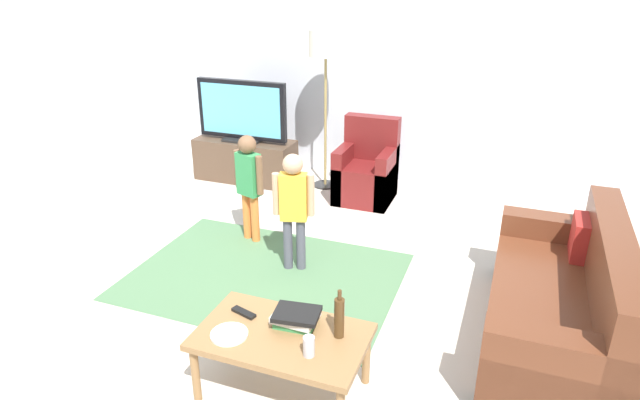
{
  "coord_description": "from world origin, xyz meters",
  "views": [
    {
      "loc": [
        1.44,
        -3.23,
        2.4
      ],
      "look_at": [
        0.0,
        0.6,
        0.65
      ],
      "focal_mm": 30.78,
      "sensor_mm": 36.0,
      "label": 1
    }
  ],
  "objects_px": {
    "couch": "(565,308)",
    "bottle": "(339,317)",
    "tv_stand": "(245,161)",
    "tv": "(242,112)",
    "tv_remote": "(244,313)",
    "armchair": "(367,173)",
    "floor_lamp": "(326,52)",
    "child_near_tv": "(249,179)",
    "plate": "(229,334)",
    "child_center": "(294,202)",
    "soda_can": "(309,346)",
    "coffee_table": "(282,341)",
    "book_stack": "(296,317)"
  },
  "relations": [
    {
      "from": "child_center",
      "to": "plate",
      "type": "height_order",
      "value": "child_center"
    },
    {
      "from": "couch",
      "to": "bottle",
      "type": "height_order",
      "value": "couch"
    },
    {
      "from": "coffee_table",
      "to": "tv_remote",
      "type": "distance_m",
      "value": 0.32
    },
    {
      "from": "couch",
      "to": "tv_remote",
      "type": "bearing_deg",
      "value": -152.39
    },
    {
      "from": "armchair",
      "to": "bottle",
      "type": "distance_m",
      "value": 3.09
    },
    {
      "from": "child_near_tv",
      "to": "child_center",
      "type": "bearing_deg",
      "value": -30.97
    },
    {
      "from": "tv_stand",
      "to": "child_center",
      "type": "relative_size",
      "value": 1.16
    },
    {
      "from": "tv",
      "to": "bottle",
      "type": "height_order",
      "value": "tv"
    },
    {
      "from": "floor_lamp",
      "to": "child_near_tv",
      "type": "xyz_separation_m",
      "value": [
        -0.18,
        -1.54,
        -0.93
      ]
    },
    {
      "from": "tv_stand",
      "to": "bottle",
      "type": "distance_m",
      "value": 3.77
    },
    {
      "from": "plate",
      "to": "tv_stand",
      "type": "bearing_deg",
      "value": 116.42
    },
    {
      "from": "child_near_tv",
      "to": "tv_remote",
      "type": "relative_size",
      "value": 6.02
    },
    {
      "from": "floor_lamp",
      "to": "child_center",
      "type": "bearing_deg",
      "value": -77.62
    },
    {
      "from": "floor_lamp",
      "to": "child_center",
      "type": "relative_size",
      "value": 1.73
    },
    {
      "from": "child_near_tv",
      "to": "floor_lamp",
      "type": "bearing_deg",
      "value": 83.37
    },
    {
      "from": "tv",
      "to": "soda_can",
      "type": "distance_m",
      "value": 3.89
    },
    {
      "from": "armchair",
      "to": "tv_remote",
      "type": "distance_m",
      "value": 3.0
    },
    {
      "from": "child_near_tv",
      "to": "plate",
      "type": "bearing_deg",
      "value": -66.03
    },
    {
      "from": "couch",
      "to": "plate",
      "type": "relative_size",
      "value": 8.18
    },
    {
      "from": "floor_lamp",
      "to": "plate",
      "type": "bearing_deg",
      "value": -79.17
    },
    {
      "from": "child_near_tv",
      "to": "coffee_table",
      "type": "height_order",
      "value": "child_near_tv"
    },
    {
      "from": "armchair",
      "to": "floor_lamp",
      "type": "relative_size",
      "value": 0.51
    },
    {
      "from": "tv_remote",
      "to": "plate",
      "type": "xyz_separation_m",
      "value": [
        0.02,
        -0.22,
        -0.0
      ]
    },
    {
      "from": "tv_stand",
      "to": "tv",
      "type": "xyz_separation_m",
      "value": [
        0.0,
        -0.02,
        0.6
      ]
    },
    {
      "from": "tv",
      "to": "floor_lamp",
      "type": "bearing_deg",
      "value": 10.14
    },
    {
      "from": "book_stack",
      "to": "bottle",
      "type": "distance_m",
      "value": 0.29
    },
    {
      "from": "tv_stand",
      "to": "armchair",
      "type": "relative_size",
      "value": 1.33
    },
    {
      "from": "book_stack",
      "to": "soda_can",
      "type": "distance_m",
      "value": 0.3
    },
    {
      "from": "couch",
      "to": "armchair",
      "type": "relative_size",
      "value": 2.0
    },
    {
      "from": "tv_stand",
      "to": "child_center",
      "type": "distance_m",
      "value": 2.26
    },
    {
      "from": "tv",
      "to": "plate",
      "type": "xyz_separation_m",
      "value": [
        1.62,
        -3.24,
        -0.42
      ]
    },
    {
      "from": "couch",
      "to": "child_near_tv",
      "type": "distance_m",
      "value": 2.8
    },
    {
      "from": "tv_stand",
      "to": "child_center",
      "type": "xyz_separation_m",
      "value": [
        1.38,
        -1.75,
        0.38
      ]
    },
    {
      "from": "tv_stand",
      "to": "armchair",
      "type": "bearing_deg",
      "value": -1.48
    },
    {
      "from": "couch",
      "to": "book_stack",
      "type": "distance_m",
      "value": 1.84
    },
    {
      "from": "floor_lamp",
      "to": "tv_remote",
      "type": "distance_m",
      "value": 3.44
    },
    {
      "from": "tv",
      "to": "couch",
      "type": "bearing_deg",
      "value": -30.17
    },
    {
      "from": "floor_lamp",
      "to": "coffee_table",
      "type": "relative_size",
      "value": 1.78
    },
    {
      "from": "child_near_tv",
      "to": "child_center",
      "type": "distance_m",
      "value": 0.69
    },
    {
      "from": "tv_stand",
      "to": "tv_remote",
      "type": "xyz_separation_m",
      "value": [
        1.6,
        -3.04,
        0.19
      ]
    },
    {
      "from": "couch",
      "to": "tv_remote",
      "type": "distance_m",
      "value": 2.14
    },
    {
      "from": "tv",
      "to": "tv_remote",
      "type": "xyz_separation_m",
      "value": [
        1.6,
        -3.02,
        -0.42
      ]
    },
    {
      "from": "coffee_table",
      "to": "tv_remote",
      "type": "xyz_separation_m",
      "value": [
        -0.3,
        0.1,
        0.06
      ]
    },
    {
      "from": "tv",
      "to": "tv_remote",
      "type": "height_order",
      "value": "tv"
    },
    {
      "from": "armchair",
      "to": "tv_stand",
      "type": "bearing_deg",
      "value": 178.52
    },
    {
      "from": "child_near_tv",
      "to": "child_center",
      "type": "xyz_separation_m",
      "value": [
        0.6,
        -0.36,
        0.0
      ]
    },
    {
      "from": "tv_remote",
      "to": "tv_stand",
      "type": "bearing_deg",
      "value": 134.21
    },
    {
      "from": "tv",
      "to": "coffee_table",
      "type": "xyz_separation_m",
      "value": [
        1.9,
        -3.12,
        -0.48
      ]
    },
    {
      "from": "tv_remote",
      "to": "tv",
      "type": "bearing_deg",
      "value": 134.37
    },
    {
      "from": "soda_can",
      "to": "plate",
      "type": "distance_m",
      "value": 0.5
    }
  ]
}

